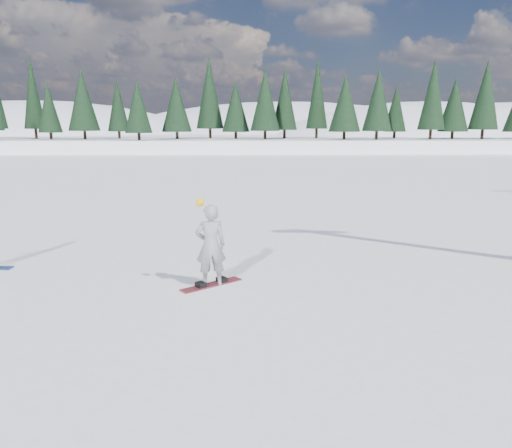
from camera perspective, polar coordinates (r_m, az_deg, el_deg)
The scene contains 4 objects.
ground at distance 10.88m, azimuth -21.44°, elevation -8.39°, with size 420.00×420.00×0.00m, color white.
alpine_backdrop at distance 200.11m, azimuth -5.51°, elevation 6.43°, with size 412.50×227.00×53.20m.
snowboarder_woman at distance 10.96m, azimuth -5.21°, elevation -2.40°, with size 0.75×0.58×1.99m.
snowboard_woman at distance 11.21m, azimuth -5.12°, elevation -6.93°, with size 1.50×0.28×0.03m, color maroon.
Camera 1 is at (3.76, -9.57, 3.55)m, focal length 35.00 mm.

